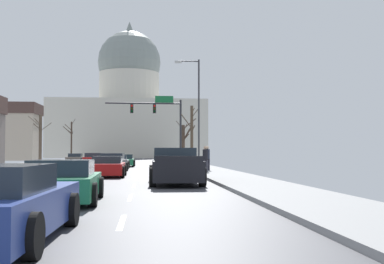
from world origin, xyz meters
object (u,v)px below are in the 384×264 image
object	(u,v)px
signal_gantry	(160,115)
sedan_near_03	(108,167)
sedan_near_01	(117,162)
bicycle_parked	(201,165)
pickup_truck_near_04	(175,167)
pedestrian_01	(205,157)
sedan_oncoming_01	(75,158)
sedan_near_02	(113,163)
sedan_oncoming_00	(93,159)
pedestrian_00	(207,157)
street_lamp_right	(196,105)
sedan_near_00	(124,161)
sedan_near_05	(63,183)

from	to	relation	value
signal_gantry	sedan_near_03	distance (m)	23.33
sedan_near_01	bicycle_parked	distance (m)	8.53
pickup_truck_near_04	pedestrian_01	distance (m)	9.37
sedan_oncoming_01	pedestrian_01	bearing A→B (deg)	-68.75
sedan_near_02	sedan_oncoming_00	distance (m)	20.67
sedan_oncoming_01	pickup_truck_near_04	bearing A→B (deg)	-76.14
sedan_near_03	pedestrian_00	distance (m)	8.05
street_lamp_right	sedan_near_00	size ratio (longest dim) A/B	1.89
sedan_near_02	bicycle_parked	bearing A→B (deg)	3.81
sedan_near_00	pedestrian_00	xyz separation A→B (m)	(6.22, -13.48, 0.51)
street_lamp_right	sedan_near_05	size ratio (longest dim) A/B	2.04
sedan_near_01	sedan_oncoming_01	size ratio (longest dim) A/B	1.07
sedan_near_00	pedestrian_00	world-z (taller)	pedestrian_00
street_lamp_right	sedan_near_03	bearing A→B (deg)	-119.82
signal_gantry	pickup_truck_near_04	world-z (taller)	signal_gantry
sedan_near_05	sedan_oncoming_01	size ratio (longest dim) A/B	0.99
bicycle_parked	sedan_near_00	bearing A→B (deg)	117.40
pickup_truck_near_04	bicycle_parked	xyz separation A→B (m)	(2.68, 13.02, -0.24)
sedan_near_05	bicycle_parked	bearing A→B (deg)	73.01
pedestrian_01	sedan_oncoming_00	bearing A→B (deg)	111.89
pickup_truck_near_04	pedestrian_01	size ratio (longest dim) A/B	3.54
pedestrian_00	bicycle_parked	xyz separation A→B (m)	(-0.19, 1.85, -0.57)
bicycle_parked	pedestrian_01	bearing A→B (deg)	-93.07
pedestrian_00	sedan_near_00	bearing A→B (deg)	114.77
pickup_truck_near_04	sedan_oncoming_01	distance (m)	43.35
signal_gantry	sedan_oncoming_00	distance (m)	9.58
sedan_near_00	pickup_truck_near_04	bearing A→B (deg)	-82.25
sedan_near_01	pickup_truck_near_04	size ratio (longest dim) A/B	0.79
sedan_near_03	sedan_near_00	bearing A→B (deg)	89.77
sedan_near_01	sedan_near_05	distance (m)	26.24
signal_gantry	sedan_near_03	bearing A→B (deg)	-98.99
pickup_truck_near_04	pedestrian_00	distance (m)	11.54
sedan_oncoming_00	sedan_oncoming_01	bearing A→B (deg)	109.52
sedan_oncoming_00	sedan_near_05	bearing A→B (deg)	-84.99
street_lamp_right	sedan_near_01	world-z (taller)	street_lamp_right
pickup_truck_near_04	sedan_oncoming_00	xyz separation A→B (m)	(-7.15, 32.97, -0.15)
sedan_near_01	sedan_oncoming_00	distance (m)	14.68
sedan_oncoming_00	pedestrian_01	bearing A→B (deg)	-68.11
signal_gantry	sedan_near_02	xyz separation A→B (m)	(-3.74, -16.17, -4.56)
street_lamp_right	pickup_truck_near_04	bearing A→B (deg)	-99.06
signal_gantry	bicycle_parked	bearing A→B (deg)	-80.86
sedan_near_01	bicycle_parked	world-z (taller)	sedan_near_01
sedan_near_05	bicycle_parked	world-z (taller)	sedan_near_05
sedan_near_00	sedan_oncoming_01	bearing A→B (deg)	111.97
street_lamp_right	bicycle_parked	world-z (taller)	street_lamp_right
sedan_near_02	bicycle_parked	world-z (taller)	sedan_near_02
sedan_near_05	bicycle_parked	xyz separation A→B (m)	(6.28, 20.56, -0.08)
sedan_oncoming_00	sedan_oncoming_01	distance (m)	9.67
sedan_near_01	sedan_near_03	bearing A→B (deg)	-88.82
sedan_near_05	pedestrian_00	distance (m)	19.81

